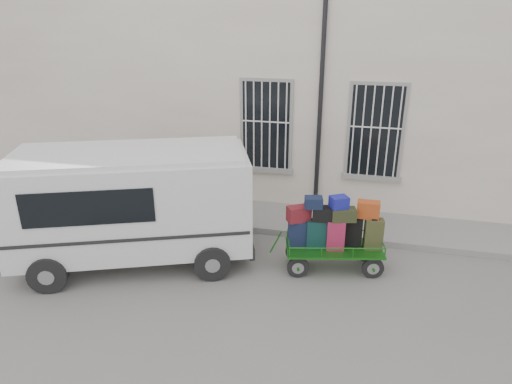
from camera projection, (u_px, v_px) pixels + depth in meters
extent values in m
plane|color=slate|center=(254.00, 263.00, 9.62)|extent=(80.00, 80.00, 0.00)
cube|color=beige|center=(298.00, 82.00, 13.50)|extent=(24.00, 5.00, 6.00)
cylinder|color=black|center=(320.00, 107.00, 11.03)|extent=(0.11, 0.11, 5.60)
cube|color=black|center=(266.00, 126.00, 11.58)|extent=(1.20, 0.08, 2.20)
cube|color=gray|center=(266.00, 169.00, 11.99)|extent=(1.45, 0.22, 0.12)
cube|color=black|center=(375.00, 132.00, 11.00)|extent=(1.20, 0.08, 2.20)
cube|color=gray|center=(371.00, 177.00, 11.40)|extent=(1.45, 0.22, 0.12)
cube|color=gray|center=(274.00, 217.00, 11.58)|extent=(24.00, 1.70, 0.15)
cylinder|color=black|center=(298.00, 268.00, 9.02)|extent=(0.44, 0.15, 0.44)
cylinder|color=gray|center=(298.00, 268.00, 9.02)|extent=(0.25, 0.13, 0.24)
cylinder|color=black|center=(296.00, 251.00, 9.64)|extent=(0.44, 0.15, 0.44)
cylinder|color=gray|center=(296.00, 251.00, 9.64)|extent=(0.25, 0.13, 0.24)
cylinder|color=black|center=(373.00, 268.00, 9.00)|extent=(0.44, 0.15, 0.44)
cylinder|color=gray|center=(373.00, 268.00, 9.00)|extent=(0.25, 0.13, 0.24)
cylinder|color=black|center=(366.00, 252.00, 9.62)|extent=(0.44, 0.15, 0.44)
cylinder|color=gray|center=(366.00, 252.00, 9.62)|extent=(0.25, 0.13, 0.24)
cube|color=#185E15|center=(334.00, 248.00, 9.22)|extent=(2.06, 1.27, 0.04)
cylinder|color=#185E15|center=(276.00, 242.00, 9.19)|extent=(0.25, 0.09, 0.49)
cube|color=#101B32|center=(298.00, 234.00, 9.16)|extent=(0.43, 0.31, 0.56)
cube|color=black|center=(298.00, 220.00, 9.05)|extent=(0.18, 0.15, 0.03)
cube|color=#0D2C30|center=(317.00, 234.00, 9.11)|extent=(0.46, 0.32, 0.60)
cube|color=black|center=(317.00, 220.00, 9.00)|extent=(0.19, 0.14, 0.03)
cube|color=maroon|center=(335.00, 235.00, 9.04)|extent=(0.38, 0.27, 0.62)
cube|color=black|center=(337.00, 220.00, 8.92)|extent=(0.16, 0.13, 0.03)
cube|color=black|center=(353.00, 231.00, 9.19)|extent=(0.37, 0.23, 0.62)
cube|color=black|center=(354.00, 217.00, 9.07)|extent=(0.17, 0.14, 0.03)
cube|color=#353A1D|center=(373.00, 234.00, 9.05)|extent=(0.39, 0.28, 0.64)
cube|color=black|center=(375.00, 219.00, 8.93)|extent=(0.16, 0.14, 0.03)
cube|color=maroon|center=(299.00, 214.00, 9.01)|extent=(0.51, 0.44, 0.31)
cube|color=black|center=(324.00, 214.00, 8.95)|extent=(0.47, 0.31, 0.28)
cube|color=black|center=(343.00, 214.00, 8.90)|extent=(0.53, 0.37, 0.26)
cube|color=maroon|center=(368.00, 210.00, 8.97)|extent=(0.44, 0.24, 0.34)
cube|color=#101B32|center=(314.00, 202.00, 8.86)|extent=(0.39, 0.32, 0.22)
cube|color=navy|center=(339.00, 202.00, 8.85)|extent=(0.42, 0.40, 0.23)
cube|color=silver|center=(132.00, 201.00, 9.25)|extent=(5.07, 3.58, 1.91)
cube|color=silver|center=(127.00, 154.00, 8.89)|extent=(4.82, 3.36, 0.11)
cube|color=black|center=(8.00, 190.00, 8.82)|extent=(0.82, 1.70, 0.80)
cube|color=black|center=(88.00, 208.00, 8.12)|extent=(2.18, 0.90, 0.66)
cube|color=black|center=(247.00, 181.00, 9.44)|extent=(0.58, 1.39, 0.58)
cube|color=black|center=(246.00, 234.00, 9.89)|extent=(0.82, 1.86, 0.23)
cube|color=white|center=(248.00, 223.00, 9.80)|extent=(0.19, 0.43, 0.13)
cylinder|color=black|center=(48.00, 274.00, 8.52)|extent=(0.76, 0.48, 0.72)
cylinder|color=black|center=(72.00, 229.00, 10.31)|extent=(0.76, 0.48, 0.72)
cylinder|color=black|center=(212.00, 263.00, 8.92)|extent=(0.76, 0.48, 0.72)
cylinder|color=black|center=(208.00, 221.00, 10.71)|extent=(0.76, 0.48, 0.72)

